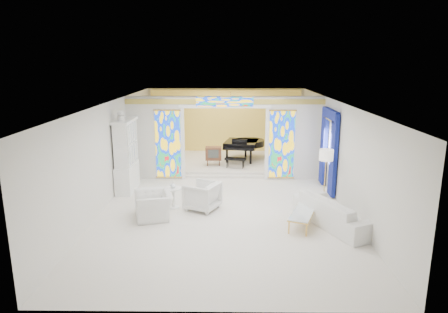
{
  "coord_description": "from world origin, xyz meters",
  "views": [
    {
      "loc": [
        0.15,
        -12.05,
        4.21
      ],
      "look_at": [
        -0.01,
        0.2,
        1.26
      ],
      "focal_mm": 32.0,
      "sensor_mm": 36.0,
      "label": 1
    }
  ],
  "objects_px": {
    "armchair_right": "(202,196)",
    "tv_console": "(213,153)",
    "sofa": "(336,211)",
    "armchair_left": "(154,205)",
    "china_cabinet": "(126,156)",
    "coffee_table": "(304,211)",
    "grand_piano": "(245,144)"
  },
  "relations": [
    {
      "from": "armchair_left",
      "to": "coffee_table",
      "type": "xyz_separation_m",
      "value": [
        4.05,
        -0.38,
        -0.01
      ]
    },
    {
      "from": "armchair_left",
      "to": "armchair_right",
      "type": "distance_m",
      "value": 1.43
    },
    {
      "from": "armchair_right",
      "to": "coffee_table",
      "type": "xyz_separation_m",
      "value": [
        2.76,
        -1.01,
        -0.06
      ]
    },
    {
      "from": "grand_piano",
      "to": "armchair_left",
      "type": "bearing_deg",
      "value": -102.73
    },
    {
      "from": "sofa",
      "to": "tv_console",
      "type": "bearing_deg",
      "value": 7.59
    },
    {
      "from": "coffee_table",
      "to": "grand_piano",
      "type": "distance_m",
      "value": 6.48
    },
    {
      "from": "coffee_table",
      "to": "grand_piano",
      "type": "xyz_separation_m",
      "value": [
        -1.34,
        6.32,
        0.49
      ]
    },
    {
      "from": "armchair_right",
      "to": "grand_piano",
      "type": "relative_size",
      "value": 0.35
    },
    {
      "from": "sofa",
      "to": "armchair_left",
      "type": "bearing_deg",
      "value": 60.06
    },
    {
      "from": "china_cabinet",
      "to": "grand_piano",
      "type": "xyz_separation_m",
      "value": [
        4.02,
        3.6,
        -0.33
      ]
    },
    {
      "from": "armchair_left",
      "to": "sofa",
      "type": "distance_m",
      "value": 4.89
    },
    {
      "from": "armchair_right",
      "to": "grand_piano",
      "type": "height_order",
      "value": "grand_piano"
    },
    {
      "from": "china_cabinet",
      "to": "grand_piano",
      "type": "distance_m",
      "value": 5.4
    },
    {
      "from": "armchair_left",
      "to": "grand_piano",
      "type": "distance_m",
      "value": 6.55
    },
    {
      "from": "armchair_left",
      "to": "coffee_table",
      "type": "height_order",
      "value": "armchair_left"
    },
    {
      "from": "armchair_right",
      "to": "tv_console",
      "type": "relative_size",
      "value": 1.23
    },
    {
      "from": "armchair_left",
      "to": "armchair_right",
      "type": "relative_size",
      "value": 1.23
    },
    {
      "from": "china_cabinet",
      "to": "coffee_table",
      "type": "distance_m",
      "value": 6.06
    },
    {
      "from": "grand_piano",
      "to": "tv_console",
      "type": "relative_size",
      "value": 3.49
    },
    {
      "from": "armchair_left",
      "to": "tv_console",
      "type": "height_order",
      "value": "tv_console"
    },
    {
      "from": "china_cabinet",
      "to": "coffee_table",
      "type": "xyz_separation_m",
      "value": [
        5.35,
        -2.72,
        -0.82
      ]
    },
    {
      "from": "grand_piano",
      "to": "tv_console",
      "type": "height_order",
      "value": "grand_piano"
    },
    {
      "from": "china_cabinet",
      "to": "tv_console",
      "type": "height_order",
      "value": "china_cabinet"
    },
    {
      "from": "china_cabinet",
      "to": "armchair_left",
      "type": "xyz_separation_m",
      "value": [
        1.3,
        -2.34,
        -0.81
      ]
    },
    {
      "from": "sofa",
      "to": "coffee_table",
      "type": "relative_size",
      "value": 1.44
    },
    {
      "from": "armchair_right",
      "to": "sofa",
      "type": "bearing_deg",
      "value": 98.83
    },
    {
      "from": "armchair_left",
      "to": "sofa",
      "type": "relative_size",
      "value": 0.43
    },
    {
      "from": "armchair_left",
      "to": "coffee_table",
      "type": "distance_m",
      "value": 4.07
    },
    {
      "from": "armchair_left",
      "to": "coffee_table",
      "type": "bearing_deg",
      "value": 68.58
    },
    {
      "from": "coffee_table",
      "to": "grand_piano",
      "type": "height_order",
      "value": "grand_piano"
    },
    {
      "from": "armchair_right",
      "to": "coffee_table",
      "type": "bearing_deg",
      "value": 95.86
    },
    {
      "from": "sofa",
      "to": "coffee_table",
      "type": "distance_m",
      "value": 0.82
    }
  ]
}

